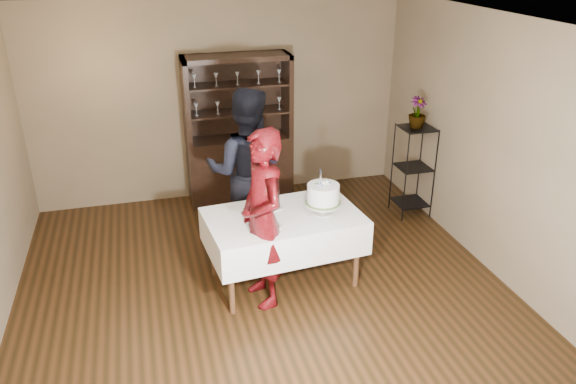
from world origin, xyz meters
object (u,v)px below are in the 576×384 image
(man, at_px, (247,171))
(potted_plant, at_px, (417,112))
(china_hutch, at_px, (240,153))
(cake, at_px, (323,196))
(cake_table, at_px, (283,231))
(woman, at_px, (263,219))
(plant_etagere, at_px, (413,167))

(man, distance_m, potted_plant, 2.29)
(china_hutch, height_order, potted_plant, china_hutch)
(potted_plant, bearing_deg, cake, -143.42)
(china_hutch, bearing_deg, cake_table, -88.84)
(man, height_order, cake, man)
(china_hutch, relative_size, man, 1.05)
(cake_table, bearing_deg, woman, -135.63)
(plant_etagere, distance_m, man, 2.28)
(cake_table, height_order, cake, cake)
(china_hutch, distance_m, potted_plant, 2.42)
(potted_plant, bearing_deg, man, -172.33)
(china_hutch, xyz_separation_m, cake_table, (0.04, -2.19, -0.07))
(cake_table, bearing_deg, plant_etagere, 29.11)
(potted_plant, bearing_deg, woman, -148.52)
(man, xyz_separation_m, cake, (0.61, -0.90, 0.02))
(china_hutch, height_order, woman, china_hutch)
(potted_plant, bearing_deg, plant_etagere, -16.70)
(plant_etagere, distance_m, cake_table, 2.33)
(plant_etagere, height_order, woman, woman)
(cake_table, relative_size, man, 0.86)
(china_hutch, xyz_separation_m, man, (-0.16, -1.35, 0.29))
(plant_etagere, xyz_separation_m, cake, (-1.64, -1.20, 0.33))
(man, relative_size, potted_plant, 4.92)
(china_hutch, relative_size, woman, 1.11)
(man, xyz_separation_m, potted_plant, (2.23, 0.30, 0.43))
(cake_table, bearing_deg, man, 103.85)
(china_hutch, height_order, plant_etagere, china_hutch)
(plant_etagere, distance_m, potted_plant, 0.73)
(woman, bearing_deg, cake, 95.94)
(man, bearing_deg, potted_plant, -155.46)
(man, relative_size, cake, 3.80)
(plant_etagere, distance_m, woman, 2.71)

